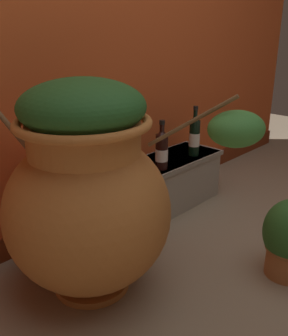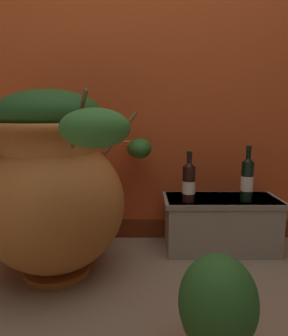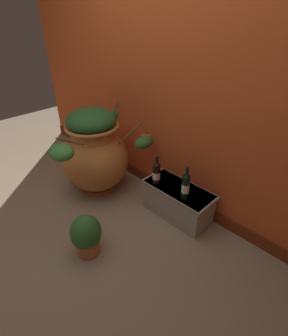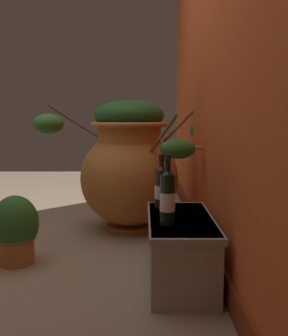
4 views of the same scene
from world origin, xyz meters
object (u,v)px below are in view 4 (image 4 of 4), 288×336
Objects in this scene: terracotta_urn at (129,166)px; wine_bottle_left at (161,186)px; wine_bottle_middle at (168,196)px; potted_shrub at (16,230)px.

terracotta_urn is 0.74m from wine_bottle_left.
wine_bottle_left is 0.34m from wine_bottle_middle.
wine_bottle_middle is (1.04, 0.22, -0.01)m from terracotta_urn.
potted_shrub is (-0.02, -0.81, -0.26)m from wine_bottle_left.
terracotta_urn is at bearing 138.25° from potted_shrub.
terracotta_urn is at bearing -168.31° from wine_bottle_middle.
wine_bottle_left reaches higher than potted_shrub.
wine_bottle_middle is at bearing 66.63° from potted_shrub.
terracotta_urn is 0.96m from potted_shrub.
wine_bottle_middle is 0.94m from potted_shrub.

